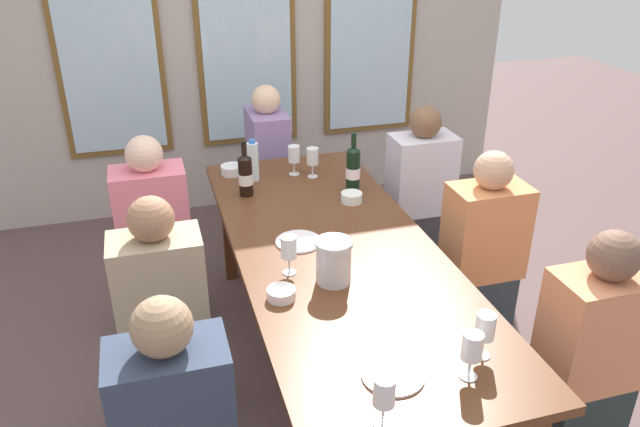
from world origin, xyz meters
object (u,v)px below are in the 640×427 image
object	(u,v)px
tasting_bowl_1	(232,170)
wine_glass_5	(313,158)
metal_pitcher	(334,261)
water_bottle	(253,161)
wine_bottle_1	(353,169)
seated_person_3	(588,363)
wine_bottle_0	(245,175)
tasting_bowl_2	(352,197)
seated_person_1	(482,259)
seated_person_4	(155,239)
wine_glass_1	(384,393)
wine_glass_0	(472,349)
white_plate_0	(299,242)
wine_glass_2	(485,327)
wine_glass_3	(289,249)
wine_glass_4	(294,155)
dining_table	(336,262)
tasting_bowl_0	(281,294)
white_plate_1	(393,375)
seated_person_0	(164,319)
seated_person_5	(419,199)
seated_person_6	(269,169)

from	to	relation	value
tasting_bowl_1	wine_glass_5	bearing A→B (deg)	-20.87
metal_pitcher	water_bottle	world-z (taller)	water_bottle
wine_bottle_1	seated_person_3	size ratio (longest dim) A/B	0.30
wine_bottle_0	wine_bottle_1	bearing A→B (deg)	-10.16
tasting_bowl_2	seated_person_1	size ratio (longest dim) A/B	0.10
seated_person_1	seated_person_4	distance (m)	1.73
seated_person_3	wine_glass_1	bearing A→B (deg)	-164.80
wine_glass_0	white_plate_0	bearing A→B (deg)	106.66
wine_glass_2	wine_glass_3	distance (m)	0.88
metal_pitcher	tasting_bowl_1	bearing A→B (deg)	100.07
wine_glass_4	seated_person_4	xyz separation A→B (m)	(-0.82, -0.17, -0.34)
white_plate_0	tasting_bowl_1	distance (m)	0.91
dining_table	wine_bottle_1	size ratio (longest dim) A/B	7.09
tasting_bowl_0	wine_glass_3	size ratio (longest dim) A/B	0.66
white_plate_1	water_bottle	distance (m)	1.76
white_plate_0	wine_glass_2	size ratio (longest dim) A/B	1.24
tasting_bowl_2	wine_glass_1	bearing A→B (deg)	-105.41
dining_table	metal_pitcher	bearing A→B (deg)	-110.09
dining_table	seated_person_0	bearing A→B (deg)	-178.03
tasting_bowl_2	seated_person_3	xyz separation A→B (m)	(0.57, -1.24, -0.24)
dining_table	seated_person_3	xyz separation A→B (m)	(0.79, -0.79, -0.14)
wine_bottle_0	seated_person_3	size ratio (longest dim) A/B	0.28
wine_glass_2	wine_glass_3	xyz separation A→B (m)	(-0.51, 0.71, -0.00)
wine_glass_4	seated_person_5	bearing A→B (deg)	-7.09
seated_person_6	wine_glass_2	bearing A→B (deg)	-83.86
white_plate_0	seated_person_4	size ratio (longest dim) A/B	0.19
water_bottle	seated_person_6	world-z (taller)	seated_person_6
tasting_bowl_1	wine_glass_1	xyz separation A→B (m)	(0.13, -2.06, 0.09)
wine_glass_0	seated_person_5	xyz separation A→B (m)	(0.63, 1.74, -0.33)
tasting_bowl_0	seated_person_4	size ratio (longest dim) A/B	0.10
wine_glass_4	wine_glass_5	world-z (taller)	same
dining_table	wine_glass_5	bearing A→B (deg)	81.77
white_plate_1	wine_glass_0	bearing A→B (deg)	-16.89
wine_glass_3	seated_person_1	world-z (taller)	seated_person_1
wine_glass_2	seated_person_5	distance (m)	1.78
wine_glass_1	tasting_bowl_1	bearing A→B (deg)	93.60
wine_bottle_0	seated_person_5	xyz separation A→B (m)	(1.08, 0.11, -0.33)
seated_person_4	seated_person_5	world-z (taller)	same
water_bottle	wine_bottle_0	bearing A→B (deg)	-111.80
wine_glass_2	wine_glass_4	distance (m)	1.77
wine_bottle_0	dining_table	bearing A→B (deg)	-67.29
wine_bottle_0	wine_glass_2	xyz separation A→B (m)	(0.55, -1.55, 0.00)
tasting_bowl_0	wine_glass_5	xyz separation A→B (m)	(0.45, 1.15, 0.10)
tasting_bowl_1	seated_person_3	bearing A→B (deg)	-58.17
white_plate_0	wine_glass_5	bearing A→B (deg)	69.61
wine_glass_0	water_bottle	bearing A→B (deg)	101.55
seated_person_3	seated_person_4	world-z (taller)	same
metal_pitcher	wine_glass_5	world-z (taller)	metal_pitcher
tasting_bowl_2	wine_glass_3	world-z (taller)	wine_glass_3
wine_glass_3	wine_glass_5	world-z (taller)	same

